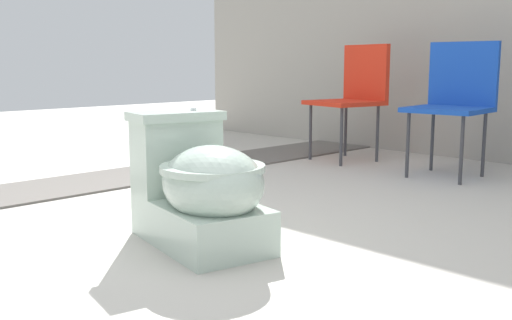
# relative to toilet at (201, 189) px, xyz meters

# --- Properties ---
(ground_plane) EXTENTS (14.00, 14.00, 0.00)m
(ground_plane) POSITION_rel_toilet_xyz_m (-0.12, -0.17, -0.22)
(ground_plane) COLOR #B7B2A8
(gravel_strip) EXTENTS (0.56, 8.00, 0.01)m
(gravel_strip) POSITION_rel_toilet_xyz_m (-1.41, 0.33, -0.21)
(gravel_strip) COLOR #605B56
(gravel_strip) RESTS_ON ground
(toilet) EXTENTS (0.69, 0.49, 0.52)m
(toilet) POSITION_rel_toilet_xyz_m (0.00, 0.00, 0.00)
(toilet) COLOR #B2C6B7
(toilet) RESTS_ON ground
(folding_chair_left) EXTENTS (0.52, 0.52, 0.83)m
(folding_chair_left) POSITION_rel_toilet_xyz_m (-0.85, 2.14, 0.29)
(folding_chair_left) COLOR red
(folding_chair_left) RESTS_ON ground
(folding_chair_middle) EXTENTS (0.47, 0.47, 0.83)m
(folding_chair_middle) POSITION_rel_toilet_xyz_m (-0.04, 2.07, 0.29)
(folding_chair_middle) COLOR #1947B2
(folding_chair_middle) RESTS_ON ground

